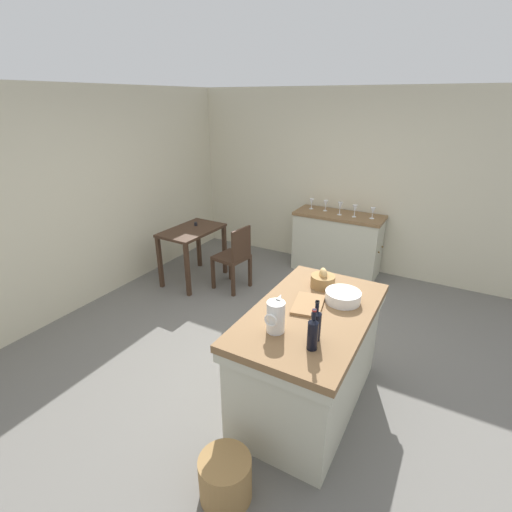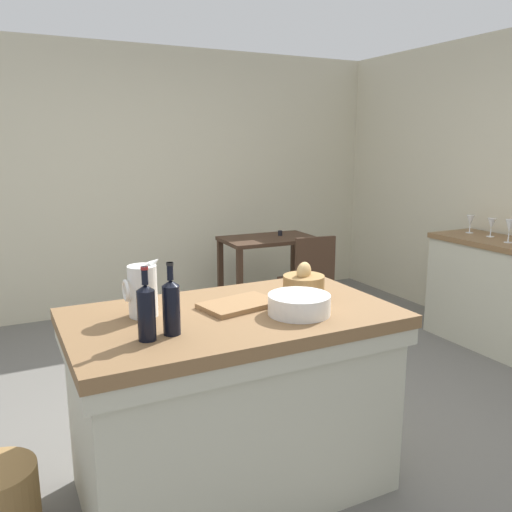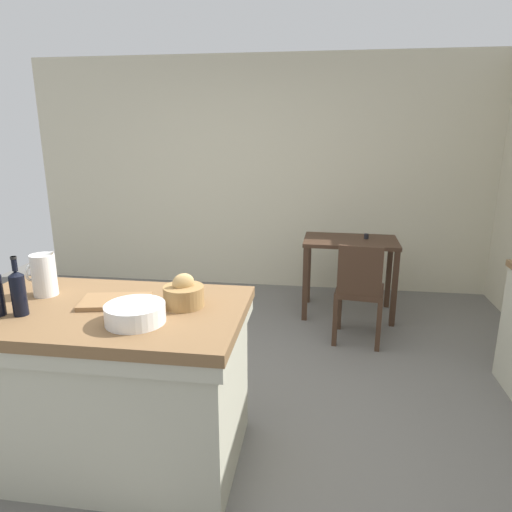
% 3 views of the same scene
% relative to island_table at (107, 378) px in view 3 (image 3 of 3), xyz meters
% --- Properties ---
extents(ground_plane, '(6.76, 6.76, 0.00)m').
position_rel_island_table_xyz_m(ground_plane, '(0.45, 0.55, -0.49)').
color(ground_plane, '#66635E').
extents(wall_back, '(5.32, 0.12, 2.60)m').
position_rel_island_table_xyz_m(wall_back, '(0.45, 3.15, 0.81)').
color(wall_back, beige).
rests_on(wall_back, ground).
extents(island_table, '(1.50, 0.87, 0.91)m').
position_rel_island_table_xyz_m(island_table, '(0.00, 0.00, 0.00)').
color(island_table, brown).
rests_on(island_table, ground).
extents(writing_desk, '(0.92, 0.59, 0.82)m').
position_rel_island_table_xyz_m(writing_desk, '(1.43, 2.33, 0.15)').
color(writing_desk, '#3D281C').
rests_on(writing_desk, ground).
extents(wooden_chair, '(0.45, 0.45, 0.90)m').
position_rel_island_table_xyz_m(wooden_chair, '(1.48, 1.66, -0.00)').
color(wooden_chair, '#3D281C').
rests_on(wooden_chair, ground).
extents(pitcher, '(0.17, 0.13, 0.28)m').
position_rel_island_table_xyz_m(pitcher, '(-0.38, 0.13, 0.54)').
color(pitcher, white).
rests_on(pitcher, island_table).
extents(wash_bowl, '(0.29, 0.29, 0.09)m').
position_rel_island_table_xyz_m(wash_bowl, '(0.26, -0.16, 0.46)').
color(wash_bowl, white).
rests_on(wash_bowl, island_table).
extents(bread_basket, '(0.21, 0.21, 0.18)m').
position_rel_island_table_xyz_m(bread_basket, '(0.43, 0.07, 0.48)').
color(bread_basket, olive).
rests_on(bread_basket, island_table).
extents(cutting_board, '(0.39, 0.29, 0.02)m').
position_rel_island_table_xyz_m(cutting_board, '(0.06, 0.06, 0.43)').
color(cutting_board, olive).
rests_on(cutting_board, island_table).
extents(wine_bottle_dark, '(0.07, 0.07, 0.30)m').
position_rel_island_table_xyz_m(wine_bottle_dark, '(-0.34, -0.15, 0.54)').
color(wine_bottle_dark, black).
rests_on(wine_bottle_dark, island_table).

